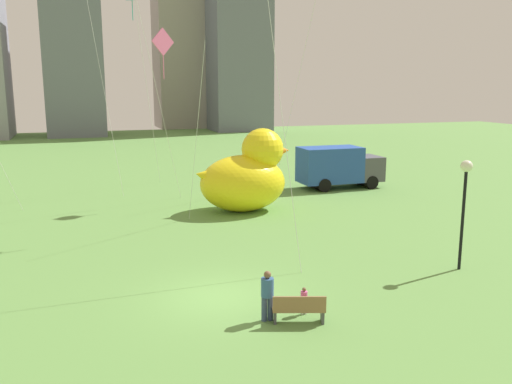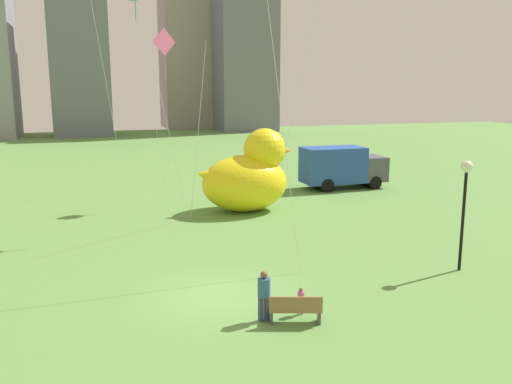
# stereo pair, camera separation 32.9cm
# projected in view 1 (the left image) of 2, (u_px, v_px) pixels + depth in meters

# --- Properties ---
(ground_plane) EXTENTS (140.00, 140.00, 0.00)m
(ground_plane) POSITION_uv_depth(u_px,v_px,m) (218.00, 297.00, 18.44)
(ground_plane) COLOR #609146
(park_bench) EXTENTS (1.65, 0.92, 0.90)m
(park_bench) POSITION_uv_depth(u_px,v_px,m) (299.00, 309.00, 16.30)
(park_bench) COLOR olive
(park_bench) RESTS_ON ground
(person_adult) EXTENTS (0.39, 0.39, 1.57)m
(person_adult) POSITION_uv_depth(u_px,v_px,m) (267.00, 293.00, 16.44)
(person_adult) COLOR #38476B
(person_adult) RESTS_ON ground
(person_child) EXTENTS (0.22, 0.22, 0.88)m
(person_child) POSITION_uv_depth(u_px,v_px,m) (304.00, 300.00, 16.95)
(person_child) COLOR silver
(person_child) RESTS_ON ground
(giant_inflatable_duck) EXTENTS (5.61, 3.60, 4.65)m
(giant_inflatable_duck) POSITION_uv_depth(u_px,v_px,m) (246.00, 176.00, 30.62)
(giant_inflatable_duck) COLOR yellow
(giant_inflatable_duck) RESTS_ON ground
(lamppost) EXTENTS (0.45, 0.45, 4.27)m
(lamppost) POSITION_uv_depth(u_px,v_px,m) (465.00, 187.00, 20.57)
(lamppost) COLOR black
(lamppost) RESTS_ON ground
(box_truck) EXTENTS (5.80, 2.42, 2.85)m
(box_truck) POSITION_uv_depth(u_px,v_px,m) (338.00, 167.00, 37.50)
(box_truck) COLOR #264CA5
(box_truck) RESTS_ON ground
(city_skyline) EXTENTS (43.97, 19.25, 35.07)m
(city_skyline) POSITION_uv_depth(u_px,v_px,m) (137.00, 23.00, 79.99)
(city_skyline) COLOR gray
(city_skyline) RESTS_ON ground
(kite_pink) EXTENTS (2.28, 3.09, 9.64)m
(kite_pink) POSITION_uv_depth(u_px,v_px,m) (165.00, 50.00, 25.50)
(kite_pink) COLOR silver
(kite_pink) RESTS_ON ground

